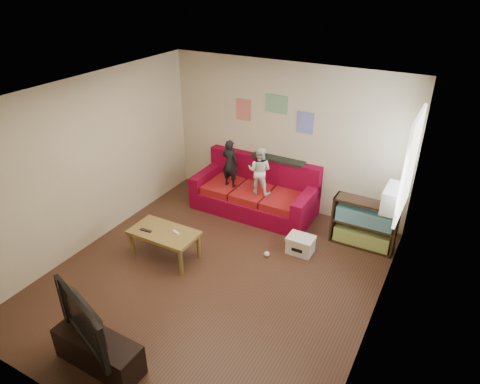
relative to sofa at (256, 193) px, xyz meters
The scene contains 17 objects.
room_shell 2.34m from the sofa, 80.14° to the right, with size 4.52×5.02×2.72m.
sofa is the anchor object (origin of this frame).
child_a 0.76m from the sofa, 158.69° to the right, with size 0.33×0.21×0.90m, color black.
child_b 0.62m from the sofa, 50.06° to the right, with size 0.43×0.33×0.88m, color white.
coffee_table 2.10m from the sofa, 105.71° to the right, with size 1.05×0.58×0.47m.
remote 2.30m from the sofa, 110.91° to the right, with size 0.19×0.05×0.02m, color black.
game_controller 2.01m from the sofa, 100.60° to the right, with size 0.14×0.04×0.03m, color white.
bookshelf 2.07m from the sofa, ahead, with size 1.02×0.31×0.82m.
window 2.93m from the sofa, ahead, with size 0.04×1.08×1.48m, color white.
ac_unit 2.61m from the sofa, ahead, with size 0.28×0.55×0.35m, color #B7B2A3.
artwork_left 1.56m from the sofa, 140.12° to the left, with size 0.30×0.01×0.40m, color #D87266.
artwork_center 1.68m from the sofa, 68.50° to the left, with size 0.42×0.01×0.32m, color #72B27F.
artwork_right 1.60m from the sofa, 29.89° to the left, with size 0.30×0.01×0.38m, color #727FCC.
file_box 1.55m from the sofa, 35.48° to the right, with size 0.42×0.32×0.29m.
tv_stand 4.05m from the sofa, 89.40° to the right, with size 1.10×0.37×0.41m, color black.
television 4.07m from the sofa, 89.40° to the right, with size 1.10×0.14×0.63m, color black.
tissue 1.53m from the sofa, 56.41° to the right, with size 0.09×0.09×0.09m, color silver.
Camera 1 is at (2.75, -4.21, 4.10)m, focal length 32.00 mm.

